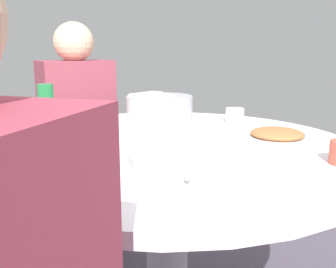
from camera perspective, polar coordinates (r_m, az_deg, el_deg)
The scene contains 10 objects.
round_dining_table at distance 1.22m, azimuth -0.13°, elevation -8.27°, with size 1.18×1.18×0.77m.
rice_bowl at distance 1.57m, azimuth -1.28°, elevation 4.08°, with size 0.27×0.27×0.11m.
soup_bowl at distance 0.82m, azimuth 2.82°, elevation -5.10°, with size 0.26×0.28×0.07m.
dish_noodles at distance 1.43m, azimuth -15.83°, elevation 1.42°, with size 0.25×0.25×0.04m.
dish_tofu_braise at distance 1.23m, azimuth 16.04°, elevation -0.37°, with size 0.25×0.25×0.04m.
dish_shrimp at distance 1.06m, azimuth -18.99°, elevation -2.58°, with size 0.23×0.23×0.04m.
green_bottle at distance 0.78m, azimuth -17.34°, elevation -2.48°, with size 0.07×0.07×0.22m.
tea_cup_near at distance 1.51m, azimuth 9.97°, elevation 2.74°, with size 0.07×0.07×0.06m, color white.
stool_for_diner_left at distance 2.09m, azimuth -12.67°, elevation -11.58°, with size 0.34×0.34×0.42m, color brown.
diner_left at distance 1.93m, azimuth -13.42°, elevation 2.90°, with size 0.47×0.47×0.76m.
Camera 1 is at (0.24, -1.11, 1.06)m, focal length 40.64 mm.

